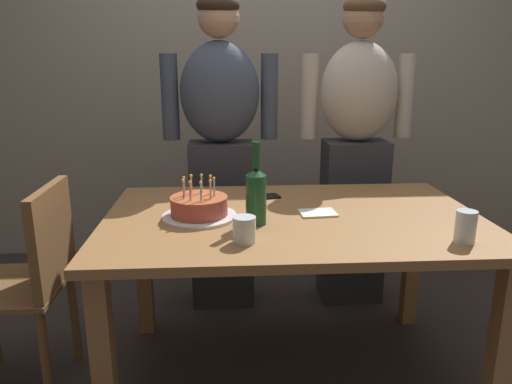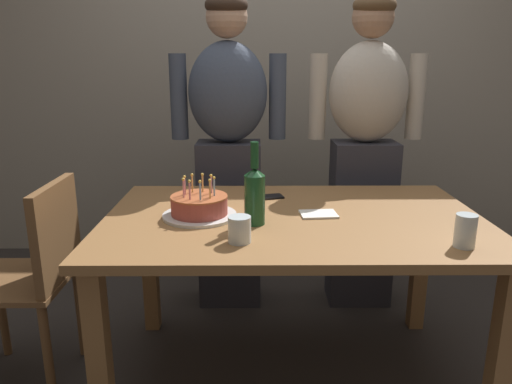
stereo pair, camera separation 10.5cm
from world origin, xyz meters
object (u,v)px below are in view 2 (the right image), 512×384
at_px(water_glass_far, 240,229).
at_px(dining_chair, 36,268).
at_px(birthday_cake, 199,207).
at_px(wine_bottle, 255,194).
at_px(person_man_bearded, 229,151).
at_px(cell_phone, 267,197).
at_px(napkin_stack, 318,214).
at_px(person_woman_cardigan, 365,150).
at_px(water_glass_near, 465,231).

xyz_separation_m(water_glass_far, dining_chair, (-0.84, 0.28, -0.27)).
xyz_separation_m(birthday_cake, wine_bottle, (0.22, -0.09, 0.08)).
xyz_separation_m(water_glass_far, wine_bottle, (0.05, 0.19, 0.07)).
distance_m(water_glass_far, person_man_bearded, 1.01).
height_order(wine_bottle, dining_chair, wine_bottle).
distance_m(water_glass_far, cell_phone, 0.56).
relative_size(wine_bottle, cell_phone, 2.18).
bearing_deg(dining_chair, napkin_stack, 90.62).
bearing_deg(person_man_bearded, water_glass_far, 94.77).
bearing_deg(birthday_cake, wine_bottle, -21.79).
xyz_separation_m(water_glass_far, person_woman_cardigan, (0.65, 1.00, 0.09)).
xyz_separation_m(wine_bottle, cell_phone, (0.06, 0.36, -0.11)).
height_order(water_glass_far, person_woman_cardigan, person_woman_cardigan).
bearing_deg(water_glass_far, person_man_bearded, 94.77).
distance_m(cell_phone, person_man_bearded, 0.51).
distance_m(water_glass_near, napkin_stack, 0.56).
height_order(wine_bottle, person_woman_cardigan, person_woman_cardigan).
height_order(water_glass_near, person_man_bearded, person_man_bearded).
distance_m(cell_phone, napkin_stack, 0.32).
bearing_deg(napkin_stack, person_woman_cardigan, 64.38).
distance_m(birthday_cake, person_woman_cardigan, 1.09).
bearing_deg(birthday_cake, napkin_stack, 2.18).
distance_m(water_glass_near, water_glass_far, 0.75).
relative_size(water_glass_far, wine_bottle, 0.29).
distance_m(birthday_cake, napkin_stack, 0.48).
bearing_deg(water_glass_near, birthday_cake, 160.36).
bearing_deg(birthday_cake, person_woman_cardigan, 41.71).
relative_size(water_glass_far, person_woman_cardigan, 0.06).
xyz_separation_m(birthday_cake, person_man_bearded, (0.08, 0.73, 0.09)).
relative_size(birthday_cake, dining_chair, 0.34).
relative_size(person_woman_cardigan, dining_chair, 1.90).
height_order(napkin_stack, person_woman_cardigan, person_woman_cardigan).
xyz_separation_m(cell_phone, person_woman_cardigan, (0.54, 0.46, 0.13)).
xyz_separation_m(birthday_cake, napkin_stack, (0.47, 0.02, -0.04)).
bearing_deg(dining_chair, person_woman_cardigan, 115.76).
relative_size(birthday_cake, water_glass_far, 3.21).
bearing_deg(water_glass_far, cell_phone, 78.75).
relative_size(water_glass_near, person_man_bearded, 0.07).
relative_size(water_glass_near, person_woman_cardigan, 0.07).
xyz_separation_m(birthday_cake, water_glass_near, (0.91, -0.33, 0.02)).
distance_m(water_glass_far, napkin_stack, 0.43).
xyz_separation_m(water_glass_near, person_woman_cardigan, (-0.10, 1.05, 0.08)).
relative_size(water_glass_far, person_man_bearded, 0.06).
height_order(cell_phone, person_man_bearded, person_man_bearded).
bearing_deg(cell_phone, dining_chair, -179.80).
height_order(person_man_bearded, person_woman_cardigan, same).
bearing_deg(water_glass_near, cell_phone, 136.91).
xyz_separation_m(person_man_bearded, dining_chair, (-0.76, -0.72, -0.36)).
relative_size(cell_phone, person_woman_cardigan, 0.09).
relative_size(water_glass_near, wine_bottle, 0.36).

